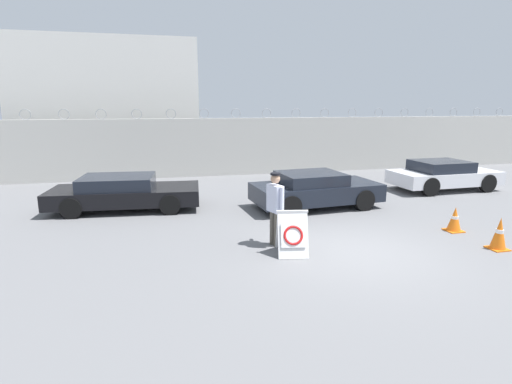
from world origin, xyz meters
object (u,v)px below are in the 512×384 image
Objects in this scene: parked_car_front_coupe at (124,192)px; parked_car_far_side at (443,175)px; barricade_sign at (292,233)px; security_guard at (275,205)px; traffic_cone_mid at (499,234)px; parked_car_rear_sedan at (315,189)px; traffic_cone_near at (455,219)px.

parked_car_front_coupe is 12.37m from parked_car_far_side.
barricade_sign is 0.87m from security_guard.
parked_car_rear_sedan is at bearing 120.10° from traffic_cone_mid.
barricade_sign is 6.59m from parked_car_front_coupe.
parked_car_rear_sedan is at bearing -53.39° from security_guard.
traffic_cone_near is (5.10, -0.10, -0.69)m from security_guard.
parked_car_rear_sedan is 1.01× the size of parked_car_far_side.
parked_car_far_side reaches higher than traffic_cone_near.
security_guard is 9.72m from parked_car_far_side.
barricade_sign is at bearing -46.48° from parked_car_front_coupe.
security_guard is 0.37× the size of parked_car_front_coupe.
parked_car_rear_sedan is at bearing 72.32° from barricade_sign.
parked_car_front_coupe is (-4.09, 5.17, 0.06)m from barricade_sign.
parked_car_far_side is at bearing 8.40° from parked_car_rear_sedan.
traffic_cone_near is at bearing 91.35° from traffic_cone_mid.
traffic_cone_near is at bearing 17.56° from barricade_sign.
barricade_sign is 0.24× the size of parked_car_far_side.
parked_car_far_side reaches higher than barricade_sign.
security_guard is (-0.22, 0.67, 0.51)m from barricade_sign.
parked_car_front_coupe is 1.13× the size of parked_car_rear_sedan.
barricade_sign is 1.54× the size of traffic_cone_near.
parked_car_rear_sedan is (2.35, 3.25, -0.40)m from security_guard.
traffic_cone_mid is 5.56m from parked_car_rear_sedan.
parked_car_front_coupe is 1.14× the size of parked_car_far_side.
traffic_cone_mid is at bearing -28.71° from parked_car_front_coupe.
parked_car_far_side is (3.36, 6.24, 0.23)m from traffic_cone_mid.
parked_car_front_coupe is at bearing 146.08° from traffic_cone_mid.
security_guard reaches higher than parked_car_far_side.
security_guard is 5.95m from parked_car_front_coupe.
parked_car_rear_sedan is (-2.78, 4.80, 0.23)m from traffic_cone_mid.
security_guard is at bearing 118.96° from barricade_sign.
security_guard is at bearing -152.53° from parked_car_far_side.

